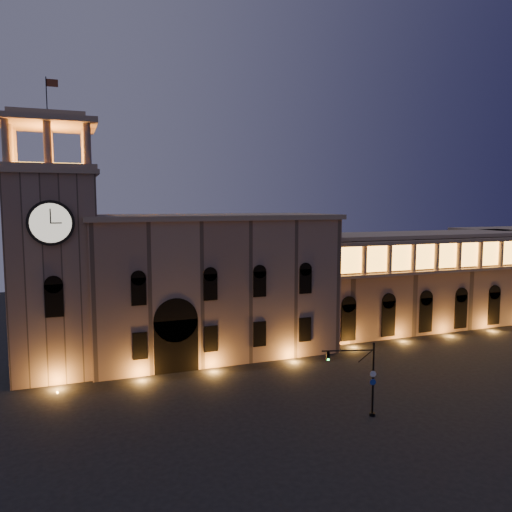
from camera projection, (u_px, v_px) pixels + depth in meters
name	position (u px, v px, depth m)	size (l,w,h in m)	color
ground	(304.00, 418.00, 44.14)	(160.00, 160.00, 0.00)	black
government_building	(212.00, 285.00, 62.88)	(30.80, 12.80, 17.60)	#886B59
clock_tower	(54.00, 262.00, 55.09)	(9.80, 9.80, 32.40)	#886B59
colonnade_wing	(422.00, 279.00, 76.92)	(40.60, 11.50, 14.50)	#826653
traffic_light	(364.00, 378.00, 44.25)	(4.75, 1.63, 6.75)	black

